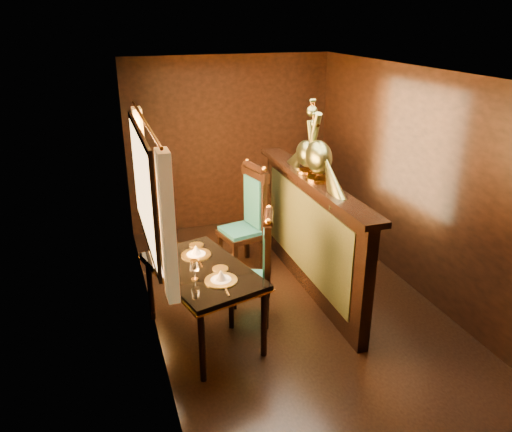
# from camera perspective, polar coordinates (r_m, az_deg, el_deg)

# --- Properties ---
(ground) EXTENTS (5.00, 5.00, 0.00)m
(ground) POSITION_cam_1_polar(r_m,az_deg,el_deg) (5.67, 4.14, -10.06)
(ground) COLOR black
(ground) RESTS_ON ground
(room_shell) EXTENTS (3.04, 5.04, 2.52)m
(room_shell) POSITION_cam_1_polar(r_m,az_deg,el_deg) (4.99, 3.66, 5.41)
(room_shell) COLOR black
(room_shell) RESTS_ON ground
(partition) EXTENTS (0.26, 2.70, 1.36)m
(partition) POSITION_cam_1_polar(r_m,az_deg,el_deg) (5.69, 6.19, -1.86)
(partition) COLOR black
(partition) RESTS_ON ground
(dining_table) EXTENTS (1.09, 1.45, 0.96)m
(dining_table) POSITION_cam_1_polar(r_m,az_deg,el_deg) (4.83, -6.18, -6.72)
(dining_table) COLOR black
(dining_table) RESTS_ON ground
(chair_left) EXTENTS (0.57, 0.59, 1.23)m
(chair_left) POSITION_cam_1_polar(r_m,az_deg,el_deg) (5.10, 0.55, -5.61)
(chair_left) COLOR black
(chair_left) RESTS_ON ground
(chair_right) EXTENTS (0.59, 0.61, 1.36)m
(chair_right) POSITION_cam_1_polar(r_m,az_deg,el_deg) (6.19, -0.74, 0.25)
(chair_right) COLOR black
(chair_right) RESTS_ON ground
(peacock_left) EXTENTS (0.26, 0.70, 0.84)m
(peacock_left) POSITION_cam_1_polar(r_m,az_deg,el_deg) (5.25, 7.25, 8.33)
(peacock_left) COLOR #184A39
(peacock_left) RESTS_ON partition
(peacock_right) EXTENTS (0.22, 0.59, 0.71)m
(peacock_right) POSITION_cam_1_polar(r_m,az_deg,el_deg) (5.53, 5.86, 8.41)
(peacock_right) COLOR #184A39
(peacock_right) RESTS_ON partition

